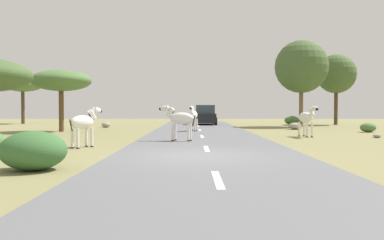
{
  "coord_description": "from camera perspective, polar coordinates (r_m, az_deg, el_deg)",
  "views": [
    {
      "loc": [
        -0.04,
        -11.74,
        1.46
      ],
      "look_at": [
        -0.1,
        13.77,
        0.73
      ],
      "focal_mm": 36.5,
      "sensor_mm": 36.0,
      "label": 1
    }
  ],
  "objects": [
    {
      "name": "zebra_2",
      "position": [
        17.15,
        -1.69,
        0.16
      ],
      "size": [
        1.66,
        0.81,
        1.62
      ],
      "rotation": [
        0.0,
        0.0,
        1.25
      ],
      "color": "silver",
      "rests_on": "road"
    },
    {
      "name": "car_0",
      "position": [
        35.07,
        2.04,
        0.65
      ],
      "size": [
        2.03,
        4.35,
        1.74
      ],
      "rotation": [
        0.0,
        0.0,
        -0.0
      ],
      "color": "black",
      "rests_on": "road"
    },
    {
      "name": "lane_markings",
      "position": [
        10.84,
        2.84,
        -5.81
      ],
      "size": [
        0.16,
        56.0,
        0.01
      ],
      "color": "silver",
      "rests_on": "road"
    },
    {
      "name": "zebra_0",
      "position": [
        24.54,
        0.33,
        0.67
      ],
      "size": [
        0.66,
        1.75,
        1.66
      ],
      "rotation": [
        0.0,
        0.0,
        2.96
      ],
      "color": "silver",
      "rests_on": "road"
    },
    {
      "name": "road",
      "position": [
        11.84,
        2.61,
        -5.32
      ],
      "size": [
        6.0,
        64.0,
        0.05
      ],
      "primitive_type": "cube",
      "color": "slate",
      "rests_on": "ground_plane"
    },
    {
      "name": "zebra_3",
      "position": [
        21.0,
        16.53,
        0.3
      ],
      "size": [
        0.76,
        1.72,
        1.66
      ],
      "rotation": [
        0.0,
        0.0,
        3.41
      ],
      "color": "silver",
      "rests_on": "ground_plane"
    },
    {
      "name": "ground_plane",
      "position": [
        11.83,
        0.34,
        -5.45
      ],
      "size": [
        90.0,
        90.0,
        0.0
      ],
      "primitive_type": "plane",
      "color": "olive"
    },
    {
      "name": "tree_6",
      "position": [
        33.03,
        15.83,
        7.5
      ],
      "size": [
        4.26,
        4.26,
        7.01
      ],
      "color": "brown",
      "rests_on": "ground_plane"
    },
    {
      "name": "tree_2",
      "position": [
        26.34,
        -18.46,
        5.43
      ],
      "size": [
        3.82,
        3.82,
        3.93
      ],
      "color": "brown",
      "rests_on": "ground_plane"
    },
    {
      "name": "rock_0",
      "position": [
        28.46,
        14.95,
        -0.86
      ],
      "size": [
        0.9,
        0.89,
        0.48
      ],
      "primitive_type": "ellipsoid",
      "color": "gray",
      "rests_on": "ground_plane"
    },
    {
      "name": "rock_3",
      "position": [
        31.15,
        -12.34,
        -0.68
      ],
      "size": [
        0.67,
        0.71,
        0.43
      ],
      "primitive_type": "ellipsoid",
      "color": "gray",
      "rests_on": "ground_plane"
    },
    {
      "name": "rock_2",
      "position": [
        21.73,
        25.55,
        -2.1
      ],
      "size": [
        0.39,
        0.39,
        0.2
      ],
      "primitive_type": "ellipsoid",
      "color": "gray",
      "rests_on": "ground_plane"
    },
    {
      "name": "bush_3",
      "position": [
        26.67,
        24.46,
        -1.01
      ],
      "size": [
        0.97,
        0.87,
        0.58
      ],
      "primitive_type": "ellipsoid",
      "color": "#4C7038",
      "rests_on": "ground_plane"
    },
    {
      "name": "tree_1",
      "position": [
        41.37,
        -23.37,
        4.67
      ],
      "size": [
        3.71,
        3.71,
        4.43
      ],
      "color": "#4C3823",
      "rests_on": "ground_plane"
    },
    {
      "name": "tree_0",
      "position": [
        38.07,
        20.46,
        6.31
      ],
      "size": [
        3.55,
        3.55,
        6.42
      ],
      "color": "#4C3823",
      "rests_on": "ground_plane"
    },
    {
      "name": "bush_1",
      "position": [
        10.0,
        -22.03,
        -4.16
      ],
      "size": [
        1.57,
        1.41,
        0.94
      ],
      "primitive_type": "ellipsoid",
      "color": "#386633",
      "rests_on": "ground_plane"
    },
    {
      "name": "bush_0",
      "position": [
        36.81,
        14.52,
        -0.05
      ],
      "size": [
        1.34,
        1.21,
        0.81
      ],
      "primitive_type": "ellipsoid",
      "color": "#4C7038",
      "rests_on": "ground_plane"
    },
    {
      "name": "zebra_1",
      "position": [
        15.21,
        -15.38,
        -0.37
      ],
      "size": [
        1.05,
        1.53,
        1.58
      ],
      "rotation": [
        0.0,
        0.0,
        5.76
      ],
      "color": "silver",
      "rests_on": "ground_plane"
    }
  ]
}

